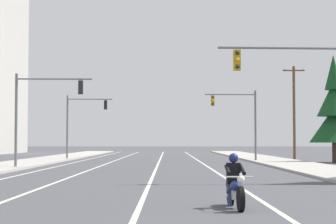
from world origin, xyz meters
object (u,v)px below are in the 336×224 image
object	(u,v)px
motorcycle_with_rider	(232,186)
traffic_signal_mid_right	(238,115)
utility_pole_right_far	(291,111)
traffic_signal_near_left	(35,106)
traffic_signal_near_right	(304,87)
conifer_tree_right_verge_far	(331,113)
traffic_signal_mid_left	(77,117)

from	to	relation	value
motorcycle_with_rider	traffic_signal_mid_right	bearing A→B (deg)	82.90
traffic_signal_mid_right	utility_pole_right_far	distance (m)	8.24
traffic_signal_near_left	utility_pole_right_far	world-z (taller)	utility_pole_right_far
traffic_signal_mid_right	traffic_signal_near_left	bearing A→B (deg)	-138.05
traffic_signal_near_left	utility_pole_right_far	xyz separation A→B (m)	(20.66, 19.12, 0.61)
traffic_signal_mid_right	utility_pole_right_far	xyz separation A→B (m)	(5.83, 5.78, 0.65)
traffic_signal_near_right	traffic_signal_mid_right	distance (m)	26.55
traffic_signal_near_right	conifer_tree_right_verge_far	size ratio (longest dim) A/B	0.69
traffic_signal_mid_right	traffic_signal_mid_left	distance (m)	15.97
traffic_signal_near_left	conifer_tree_right_verge_far	size ratio (longest dim) A/B	0.69
traffic_signal_near_right	traffic_signal_mid_left	distance (m)	35.54
traffic_signal_near_left	traffic_signal_mid_right	bearing A→B (deg)	41.95
motorcycle_with_rider	traffic_signal_mid_left	distance (m)	43.99
traffic_signal_mid_left	conifer_tree_right_verge_far	xyz separation A→B (m)	(22.24, -8.50, 0.04)
traffic_signal_mid_right	traffic_signal_mid_left	xyz separation A→B (m)	(-14.86, 5.87, -0.01)
traffic_signal_near_right	conifer_tree_right_verge_far	bearing A→B (deg)	72.24
motorcycle_with_rider	utility_pole_right_far	bearing A→B (deg)	76.26
traffic_signal_near_left	traffic_signal_mid_left	bearing A→B (deg)	90.06
traffic_signal_mid_left	motorcycle_with_rider	bearing A→B (deg)	-76.45
traffic_signal_mid_left	utility_pole_right_far	size ratio (longest dim) A/B	0.69
traffic_signal_near_left	traffic_signal_mid_left	xyz separation A→B (m)	(-0.02, 19.20, -0.04)
traffic_signal_near_left	conifer_tree_right_verge_far	bearing A→B (deg)	25.72
motorcycle_with_rider	conifer_tree_right_verge_far	size ratio (longest dim) A/B	0.24
motorcycle_with_rider	traffic_signal_mid_right	distance (m)	37.22
motorcycle_with_rider	traffic_signal_mid_left	size ratio (longest dim) A/B	0.35
traffic_signal_near_left	motorcycle_with_rider	bearing A→B (deg)	-66.37
traffic_signal_mid_right	utility_pole_right_far	size ratio (longest dim) A/B	0.69
motorcycle_with_rider	conifer_tree_right_verge_far	xyz separation A→B (m)	(11.96, 34.13, 3.52)
traffic_signal_mid_right	utility_pole_right_far	bearing A→B (deg)	44.79
traffic_signal_mid_right	utility_pole_right_far	world-z (taller)	utility_pole_right_far
traffic_signal_near_right	conifer_tree_right_verge_far	xyz separation A→B (m)	(7.66, 23.91, -0.04)
traffic_signal_mid_right	conifer_tree_right_verge_far	size ratio (longest dim) A/B	0.69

